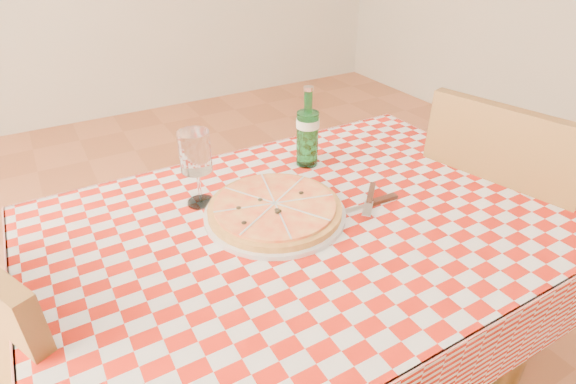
# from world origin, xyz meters

# --- Properties ---
(dining_table) EXTENTS (1.20, 0.80, 0.75)m
(dining_table) POSITION_xyz_m (0.00, 0.00, 0.66)
(dining_table) COLOR brown
(dining_table) RESTS_ON ground
(tablecloth) EXTENTS (1.30, 0.90, 0.01)m
(tablecloth) POSITION_xyz_m (0.00, 0.00, 0.75)
(tablecloth) COLOR #A01509
(tablecloth) RESTS_ON dining_table
(chair_near) EXTENTS (0.53, 0.53, 0.97)m
(chair_near) POSITION_xyz_m (0.68, -0.06, 0.56)
(chair_near) COLOR brown
(chair_near) RESTS_ON ground
(pizza_plate) EXTENTS (0.44, 0.44, 0.05)m
(pizza_plate) POSITION_xyz_m (-0.06, 0.06, 0.78)
(pizza_plate) COLOR #CD8D44
(pizza_plate) RESTS_ON tablecloth
(water_bottle) EXTENTS (0.08, 0.08, 0.24)m
(water_bottle) POSITION_xyz_m (0.16, 0.26, 0.88)
(water_bottle) COLOR #19672B
(water_bottle) RESTS_ON tablecloth
(wine_glass) EXTENTS (0.08, 0.08, 0.20)m
(wine_glass) POSITION_xyz_m (-0.20, 0.21, 0.86)
(wine_glass) COLOR silver
(wine_glass) RESTS_ON tablecloth
(cutlery) EXTENTS (0.28, 0.26, 0.02)m
(cutlery) POSITION_xyz_m (0.18, -0.02, 0.77)
(cutlery) COLOR silver
(cutlery) RESTS_ON tablecloth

